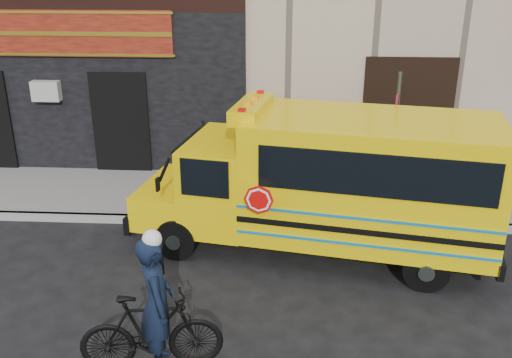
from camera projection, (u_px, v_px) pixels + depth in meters
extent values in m
plane|color=black|center=(224.00, 291.00, 9.91)|extent=(120.00, 120.00, 0.00)
cube|color=gray|center=(237.00, 222.00, 12.29)|extent=(40.00, 0.20, 0.15)
cube|color=slate|center=(242.00, 194.00, 13.68)|extent=(40.00, 3.00, 0.15)
cube|color=black|center=(51.00, 92.00, 14.52)|extent=(10.00, 0.30, 4.00)
cube|color=#500C0B|center=(40.00, 33.00, 13.80)|extent=(6.50, 0.12, 1.10)
cube|color=black|center=(121.00, 124.00, 14.56)|extent=(1.30, 0.10, 2.50)
cylinder|color=black|center=(176.00, 239.00, 10.87)|extent=(0.84, 0.42, 0.80)
cylinder|color=black|center=(208.00, 200.00, 12.58)|extent=(0.84, 0.42, 0.80)
cylinder|color=black|center=(426.00, 269.00, 9.85)|extent=(0.84, 0.42, 0.80)
cylinder|color=black|center=(423.00, 222.00, 11.56)|extent=(0.84, 0.42, 0.80)
cube|color=#E9C304|center=(172.00, 198.00, 11.68)|extent=(1.35, 2.15, 0.70)
cube|color=black|center=(148.00, 206.00, 11.89)|extent=(0.49, 2.04, 0.35)
cube|color=#E9C304|center=(223.00, 180.00, 11.25)|extent=(1.56, 2.28, 1.70)
cube|color=black|center=(194.00, 159.00, 11.22)|extent=(0.39, 1.78, 0.90)
cube|color=#E9C304|center=(370.00, 178.00, 10.49)|extent=(4.83, 2.98, 2.25)
cube|color=black|center=(493.00, 243.00, 10.39)|extent=(0.52, 2.18, 0.30)
cube|color=black|center=(375.00, 176.00, 9.29)|extent=(3.84, 0.75, 0.75)
cube|color=#E9C304|center=(252.00, 109.00, 10.56)|extent=(0.78, 1.66, 0.28)
cylinder|color=red|center=(259.00, 200.00, 9.75)|extent=(0.52, 0.12, 0.52)
cylinder|color=#383F3B|center=(393.00, 153.00, 11.69)|extent=(0.07, 0.07, 3.32)
cube|color=red|center=(397.00, 104.00, 11.23)|extent=(0.11, 0.28, 0.41)
cube|color=white|center=(395.00, 129.00, 11.43)|extent=(0.11, 0.28, 0.36)
imported|color=black|center=(151.00, 332.00, 7.90)|extent=(2.05, 0.87, 1.20)
imported|color=black|center=(157.00, 307.00, 7.77)|extent=(0.67, 0.84, 2.01)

